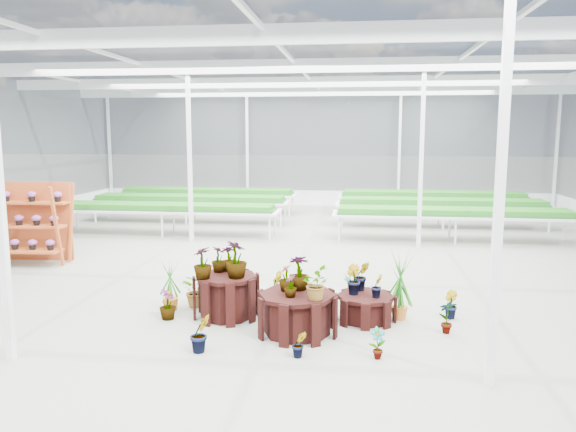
# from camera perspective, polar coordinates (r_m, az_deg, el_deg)

# --- Properties ---
(ground_plane) EXTENTS (24.00, 24.00, 0.00)m
(ground_plane) POSITION_cam_1_polar(r_m,az_deg,el_deg) (10.94, -0.66, -7.02)
(ground_plane) COLOR gray
(ground_plane) RESTS_ON ground
(greenhouse_shell) EXTENTS (18.00, 24.00, 4.50)m
(greenhouse_shell) POSITION_cam_1_polar(r_m,az_deg,el_deg) (10.56, -0.68, 4.83)
(greenhouse_shell) COLOR white
(greenhouse_shell) RESTS_ON ground
(steel_frame) EXTENTS (18.00, 24.00, 4.50)m
(steel_frame) POSITION_cam_1_polar(r_m,az_deg,el_deg) (10.56, -0.68, 4.83)
(steel_frame) COLOR silver
(steel_frame) RESTS_ON ground
(nursery_benches) EXTENTS (16.00, 7.00, 0.84)m
(nursery_benches) POSITION_cam_1_polar(r_m,az_deg,el_deg) (17.87, 2.48, 0.45)
(nursery_benches) COLOR silver
(nursery_benches) RESTS_ON ground
(plinth_tall) EXTENTS (1.30, 1.30, 0.69)m
(plinth_tall) POSITION_cam_1_polar(r_m,az_deg,el_deg) (9.07, -6.28, -8.10)
(plinth_tall) COLOR black
(plinth_tall) RESTS_ON ground
(plinth_mid) EXTENTS (1.37, 1.37, 0.61)m
(plinth_mid) POSITION_cam_1_polar(r_m,az_deg,el_deg) (8.32, 0.93, -9.89)
(plinth_mid) COLOR black
(plinth_mid) RESTS_ON ground
(plinth_low) EXTENTS (0.93, 0.93, 0.41)m
(plinth_low) POSITION_cam_1_polar(r_m,az_deg,el_deg) (8.97, 7.87, -9.24)
(plinth_low) COLOR black
(plinth_low) RESTS_ON ground
(shelf_rack) EXTENTS (1.75, 0.99, 1.81)m
(shelf_rack) POSITION_cam_1_polar(r_m,az_deg,el_deg) (13.78, -24.81, -0.72)
(shelf_rack) COLOR #993F1A
(shelf_rack) RESTS_ON ground
(nursery_plants) EXTENTS (4.87, 2.80, 1.29)m
(nursery_plants) POSITION_cam_1_polar(r_m,az_deg,el_deg) (8.95, -1.37, -6.99)
(nursery_plants) COLOR #1D6216
(nursery_plants) RESTS_ON ground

